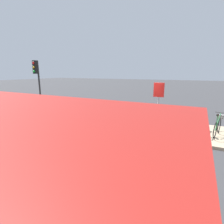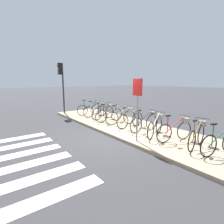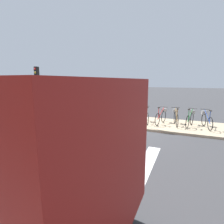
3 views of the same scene
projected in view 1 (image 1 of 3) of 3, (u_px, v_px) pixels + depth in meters
The scene contains 15 objects.
ground_plane at pixel (130, 135), 8.02m from camera, with size 120.00×120.00×0.00m, color #38383A.
sidewalk at pixel (141, 125), 9.32m from camera, with size 12.95×3.04×0.12m.
parked_bicycle_0 at pixel (76, 109), 11.04m from camera, with size 0.55×1.60×1.01m.
parked_bicycle_1 at pixel (85, 110), 10.76m from camera, with size 0.46×1.63×1.01m.
parked_bicycle_2 at pixel (96, 111), 10.40m from camera, with size 0.46×1.64×1.01m.
parked_bicycle_3 at pixel (107, 113), 9.97m from camera, with size 0.46×1.63×1.01m.
parked_bicycle_4 at pixel (121, 114), 9.68m from camera, with size 0.66×1.56×1.01m.
parked_bicycle_5 at pixel (133, 115), 9.36m from camera, with size 0.46×1.64×1.01m.
parked_bicycle_6 at pixel (149, 117), 9.05m from camera, with size 0.46×1.64×1.01m.
parked_bicycle_7 at pixel (162, 119), 8.58m from camera, with size 0.68×1.55×1.01m.
parked_bicycle_8 at pixel (181, 121), 8.32m from camera, with size 0.53×1.61×1.01m.
parked_bicycle_9 at pixel (199, 123), 8.00m from camera, with size 0.49×1.62×1.01m.
parked_bicycle_10 at pixel (218, 125), 7.67m from camera, with size 0.54×1.60×1.01m.
traffic_light at pixel (37, 77), 10.29m from camera, with size 0.24×0.40×3.36m.
sign_post at pixel (158, 100), 7.40m from camera, with size 0.44×0.07×2.29m.
Camera 1 is at (2.65, -7.14, 2.84)m, focal length 28.00 mm.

